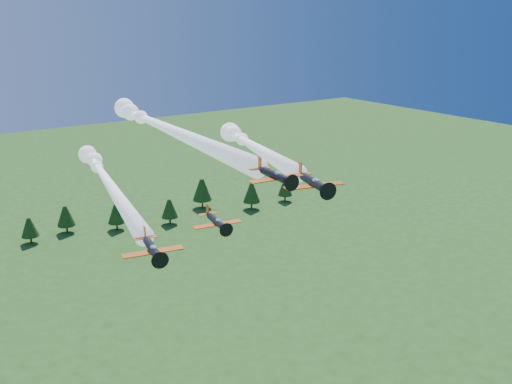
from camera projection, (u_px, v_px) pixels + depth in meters
plane_lead at (165, 127)px, 90.28m from camera, size 9.13×59.20×3.70m
plane_left at (107, 180)px, 98.97m from camera, size 16.11×59.44×3.70m
plane_right at (252, 145)px, 98.04m from camera, size 15.37×42.75×3.70m
plane_slot at (216, 221)px, 81.11m from camera, size 7.23×7.89×2.52m
treeline at (13, 233)px, 166.93m from camera, size 176.97×20.30×11.43m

